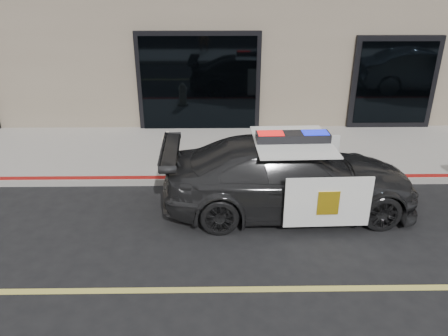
{
  "coord_description": "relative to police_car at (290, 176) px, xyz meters",
  "views": [
    {
      "loc": [
        -0.48,
        -5.17,
        4.36
      ],
      "look_at": [
        -0.36,
        2.2,
        1.0
      ],
      "focal_mm": 35.0,
      "sensor_mm": 36.0,
      "label": 1
    }
  ],
  "objects": [
    {
      "name": "ground",
      "position": [
        -0.92,
        -2.42,
        -0.72
      ],
      "size": [
        120.0,
        120.0,
        0.0
      ],
      "primitive_type": "plane",
      "color": "black",
      "rests_on": "ground"
    },
    {
      "name": "sidewalk_n",
      "position": [
        -0.92,
        2.83,
        -0.65
      ],
      "size": [
        60.0,
        3.5,
        0.15
      ],
      "primitive_type": "cube",
      "color": "gray",
      "rests_on": "ground"
    },
    {
      "name": "police_car",
      "position": [
        0.0,
        0.0,
        0.0
      ],
      "size": [
        2.41,
        5.03,
        1.61
      ],
      "color": "black",
      "rests_on": "ground"
    },
    {
      "name": "fire_hydrant",
      "position": [
        -2.57,
        2.03,
        -0.21
      ],
      "size": [
        0.35,
        0.48,
        0.77
      ],
      "color": "silver",
      "rests_on": "sidewalk_n"
    }
  ]
}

